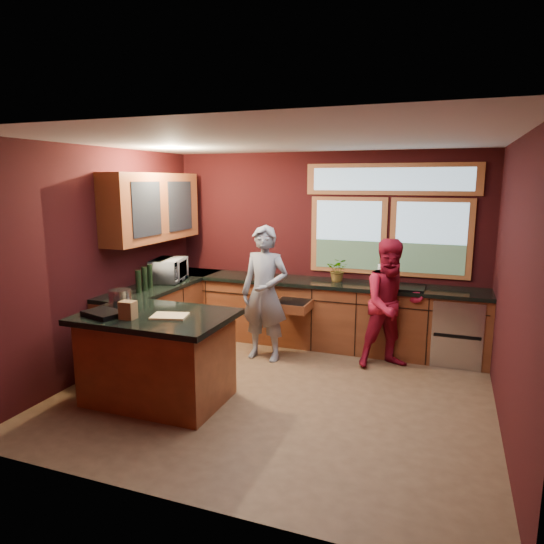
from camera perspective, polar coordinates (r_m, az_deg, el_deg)
The scene contains 14 objects.
floor at distance 5.51m, azimuth 0.51°, elevation -13.97°, with size 4.50×4.50×0.00m, color brown.
room_shell at distance 5.56m, azimuth -4.15°, elevation 5.49°, with size 4.52×4.02×2.71m.
back_counter at distance 6.83m, azimuth 6.95°, elevation -4.97°, with size 4.50×0.64×0.93m.
left_counter at distance 6.90m, azimuth -12.48°, elevation -4.98°, with size 0.64×2.30×0.93m.
island at distance 5.31m, azimuth -13.31°, elevation -9.67°, with size 1.55×1.05×0.95m.
person_grey at distance 6.23m, azimuth -0.86°, elevation -2.55°, with size 0.64×0.42×1.75m, color slate.
person_red at distance 6.15m, azimuth 13.88°, elevation -3.68°, with size 0.78×0.61×1.61m, color maroon.
microwave at distance 6.83m, azimuth -12.04°, elevation 0.22°, with size 0.57×0.38×0.31m, color #999999.
potted_plant at distance 6.73m, azimuth 7.79°, elevation 0.26°, with size 0.29×0.25×0.33m, color #999999.
paper_towel at distance 6.58m, azimuth 12.82°, elevation -0.35°, with size 0.12×0.12×0.28m, color white.
cutting_board at distance 5.02m, azimuth -11.95°, elevation -5.09°, with size 0.35×0.25×0.02m, color tan.
stock_pot at distance 5.58m, azimuth -17.43°, elevation -2.91°, with size 0.24×0.24×0.18m, color #B0B0B5.
paper_bag at distance 5.03m, azimuth -16.59°, elevation -4.32°, with size 0.15×0.12×0.18m, color brown.
black_tray at distance 5.23m, azimuth -19.19°, elevation -4.64°, with size 0.40×0.28×0.05m, color black.
Camera 1 is at (1.70, -4.71, 2.30)m, focal length 32.00 mm.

